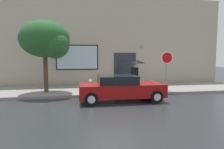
{
  "coord_description": "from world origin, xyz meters",
  "views": [
    {
      "loc": [
        -1.64,
        -9.52,
        2.26
      ],
      "look_at": [
        0.23,
        1.8,
        1.2
      ],
      "focal_mm": 30.35,
      "sensor_mm": 36.0,
      "label": 1
    }
  ],
  "objects_px": {
    "parked_car": "(121,88)",
    "street_tree": "(47,40)",
    "stop_sign": "(167,63)",
    "fire_hydrant": "(90,86)",
    "pedestrian_with_umbrella": "(137,65)"
  },
  "relations": [
    {
      "from": "parked_car",
      "to": "street_tree",
      "type": "distance_m",
      "value": 5.28
    },
    {
      "from": "stop_sign",
      "to": "street_tree",
      "type": "bearing_deg",
      "value": 175.11
    },
    {
      "from": "street_tree",
      "to": "parked_car",
      "type": "bearing_deg",
      "value": -30.56
    },
    {
      "from": "fire_hydrant",
      "to": "street_tree",
      "type": "xyz_separation_m",
      "value": [
        -2.49,
        0.73,
        2.7
      ]
    },
    {
      "from": "fire_hydrant",
      "to": "pedestrian_with_umbrella",
      "type": "relative_size",
      "value": 0.42
    },
    {
      "from": "street_tree",
      "to": "stop_sign",
      "type": "height_order",
      "value": "street_tree"
    },
    {
      "from": "pedestrian_with_umbrella",
      "to": "stop_sign",
      "type": "height_order",
      "value": "stop_sign"
    },
    {
      "from": "pedestrian_with_umbrella",
      "to": "stop_sign",
      "type": "distance_m",
      "value": 1.99
    },
    {
      "from": "fire_hydrant",
      "to": "parked_car",
      "type": "bearing_deg",
      "value": -47.52
    },
    {
      "from": "stop_sign",
      "to": "pedestrian_with_umbrella",
      "type": "bearing_deg",
      "value": 142.71
    },
    {
      "from": "fire_hydrant",
      "to": "pedestrian_with_umbrella",
      "type": "xyz_separation_m",
      "value": [
        3.22,
        1.31,
        1.16
      ]
    },
    {
      "from": "pedestrian_with_umbrella",
      "to": "stop_sign",
      "type": "bearing_deg",
      "value": -37.29
    },
    {
      "from": "parked_car",
      "to": "stop_sign",
      "type": "distance_m",
      "value": 3.93
    },
    {
      "from": "street_tree",
      "to": "fire_hydrant",
      "type": "bearing_deg",
      "value": -16.3
    },
    {
      "from": "fire_hydrant",
      "to": "street_tree",
      "type": "distance_m",
      "value": 3.74
    }
  ]
}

